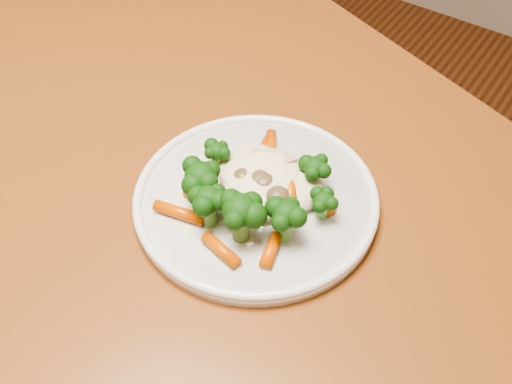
{
  "coord_description": "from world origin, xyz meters",
  "views": [
    {
      "loc": [
        0.65,
        -0.52,
        1.24
      ],
      "look_at": [
        0.41,
        -0.16,
        0.77
      ],
      "focal_mm": 45.0,
      "sensor_mm": 36.0,
      "label": 1
    }
  ],
  "objects": [
    {
      "name": "meal",
      "position": [
        0.41,
        -0.17,
        0.78
      ],
      "size": [
        0.16,
        0.17,
        0.05
      ],
      "color": "beige",
      "rests_on": "plate"
    },
    {
      "name": "plate",
      "position": [
        0.41,
        -0.16,
        0.76
      ],
      "size": [
        0.25,
        0.25,
        0.01
      ],
      "primitive_type": "cylinder",
      "color": "white",
      "rests_on": "dining_table"
    },
    {
      "name": "dining_table",
      "position": [
        0.33,
        -0.2,
        0.64
      ],
      "size": [
        1.33,
        1.11,
        0.75
      ],
      "rotation": [
        0.0,
        0.0,
        -0.35
      ],
      "color": "brown",
      "rests_on": "ground"
    }
  ]
}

